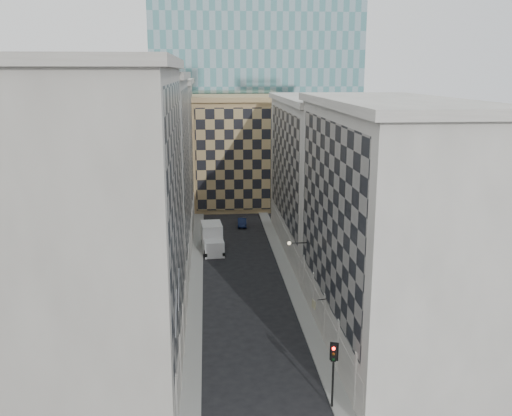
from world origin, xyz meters
TOP-DOWN VIEW (x-y plane):
  - sidewalk_west at (-5.25, 30.00)m, footprint 1.50×100.00m
  - sidewalk_east at (5.25, 30.00)m, footprint 1.50×100.00m
  - bldg_left_a at (-10.88, 11.00)m, footprint 10.80×22.80m
  - bldg_left_b at (-10.88, 33.00)m, footprint 10.80×22.80m
  - bldg_left_c at (-10.88, 55.00)m, footprint 10.80×22.80m
  - bldg_right_a at (10.88, 15.00)m, footprint 10.80×26.80m
  - bldg_right_b at (10.89, 42.00)m, footprint 10.80×28.80m
  - tan_block at (2.00, 67.90)m, footprint 16.80×14.80m
  - church_tower at (0.00, 82.00)m, footprint 7.20×7.20m
  - flagpoles_left at (-5.90, 6.00)m, footprint 0.10×6.33m
  - bracket_lamp at (4.38, 24.00)m, footprint 1.98×0.36m
  - traffic_light at (4.55, 5.08)m, footprint 0.58×0.57m
  - box_truck at (-3.28, 41.66)m, footprint 3.04×6.48m
  - dark_car at (1.30, 53.26)m, footprint 1.47×3.78m
  - shop_sign at (4.96, 14.31)m, footprint 1.21×0.71m

SIDE VIEW (x-z plane):
  - sidewalk_west at x=-5.25m, z-range 0.00..0.15m
  - sidewalk_east at x=5.25m, z-range 0.00..0.15m
  - dark_car at x=1.30m, z-range 0.00..1.23m
  - box_truck at x=-3.28m, z-range -0.22..3.23m
  - traffic_light at x=4.55m, z-range 1.17..5.91m
  - shop_sign at x=4.96m, z-range 3.44..4.23m
  - bracket_lamp at x=4.38m, z-range 6.02..6.38m
  - flagpoles_left at x=-5.90m, z-range 6.83..9.17m
  - tan_block at x=2.00m, z-range 0.04..18.84m
  - bldg_right_b at x=10.89m, z-range 0.00..19.70m
  - bldg_right_a at x=10.88m, z-range -0.03..20.67m
  - bldg_left_c at x=-10.88m, z-range -0.02..21.68m
  - bldg_left_b at x=-10.88m, z-range -0.03..22.67m
  - bldg_left_a at x=-10.88m, z-range -0.03..23.67m
  - church_tower at x=0.00m, z-range 1.20..52.70m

